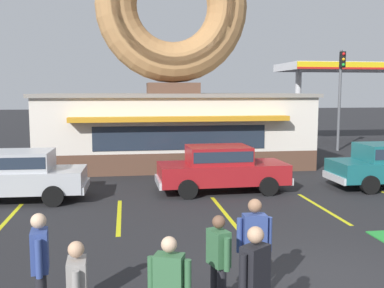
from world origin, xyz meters
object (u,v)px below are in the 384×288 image
(pedestrian_blue_sweater_man, at_px, (40,264))
(pedestrian_clipboard_woman, at_px, (255,282))
(pedestrian_leather_jacket_man, at_px, (218,259))
(car_silver, at_px, (15,174))
(trash_bin, at_px, (24,167))
(car_red, at_px, (221,167))
(traffic_light_pole, at_px, (341,87))
(pedestrian_beanie_man, at_px, (254,244))

(pedestrian_blue_sweater_man, relative_size, pedestrian_clipboard_woman, 1.00)
(pedestrian_leather_jacket_man, bearing_deg, pedestrian_blue_sweater_man, -179.75)
(car_silver, relative_size, trash_bin, 4.72)
(car_red, height_order, pedestrian_clipboard_woman, pedestrian_clipboard_woman)
(pedestrian_leather_jacket_man, distance_m, traffic_light_pole, 21.01)
(pedestrian_beanie_man, relative_size, trash_bin, 1.78)
(trash_bin, bearing_deg, traffic_light_pole, 20.41)
(pedestrian_clipboard_woman, bearing_deg, pedestrian_leather_jacket_man, 103.27)
(pedestrian_clipboard_woman, bearing_deg, car_red, 80.54)
(car_red, xyz_separation_m, pedestrian_clipboard_woman, (-1.58, -9.47, 0.08))
(car_red, relative_size, pedestrian_leather_jacket_man, 2.93)
(pedestrian_clipboard_woman, bearing_deg, car_silver, 119.43)
(pedestrian_clipboard_woman, xyz_separation_m, traffic_light_pole, (10.59, 18.87, 2.75))
(trash_bin, bearing_deg, car_red, -24.75)
(car_silver, relative_size, pedestrian_leather_jacket_man, 2.94)
(car_silver, bearing_deg, pedestrian_leather_jacket_man, -58.65)
(pedestrian_blue_sweater_man, bearing_deg, pedestrian_clipboard_woman, -20.37)
(pedestrian_blue_sweater_man, xyz_separation_m, pedestrian_clipboard_woman, (2.95, -1.10, 0.00))
(car_silver, height_order, traffic_light_pole, traffic_light_pole)
(car_red, relative_size, traffic_light_pole, 0.79)
(pedestrian_leather_jacket_man, bearing_deg, pedestrian_clipboard_woman, -76.73)
(car_silver, distance_m, car_red, 6.74)
(traffic_light_pole, bearing_deg, pedestrian_blue_sweater_man, -127.29)
(car_silver, xyz_separation_m, car_red, (6.74, 0.32, 0.00))
(car_silver, bearing_deg, pedestrian_blue_sweater_man, -74.65)
(car_silver, distance_m, pedestrian_leather_jacket_man, 9.41)
(pedestrian_leather_jacket_man, relative_size, traffic_light_pole, 0.27)
(trash_bin, xyz_separation_m, traffic_light_pole, (16.27, 6.05, 3.21))
(car_red, xyz_separation_m, trash_bin, (-7.26, 3.35, -0.37))
(pedestrian_blue_sweater_man, bearing_deg, pedestrian_leather_jacket_man, 0.25)
(trash_bin, bearing_deg, car_silver, -81.89)
(pedestrian_blue_sweater_man, bearing_deg, traffic_light_pole, 52.71)
(car_red, xyz_separation_m, pedestrian_blue_sweater_man, (-4.53, -8.38, 0.08))
(pedestrian_leather_jacket_man, relative_size, trash_bin, 1.61)
(car_red, relative_size, trash_bin, 4.72)
(pedestrian_blue_sweater_man, height_order, pedestrian_beanie_man, pedestrian_beanie_man)
(pedestrian_clipboard_woman, height_order, traffic_light_pole, traffic_light_pole)
(car_silver, height_order, pedestrian_clipboard_woman, pedestrian_clipboard_woman)
(car_silver, relative_size, pedestrian_beanie_man, 2.66)
(pedestrian_leather_jacket_man, height_order, pedestrian_clipboard_woman, pedestrian_clipboard_woman)
(car_silver, bearing_deg, pedestrian_beanie_man, -54.32)
(pedestrian_beanie_man, bearing_deg, pedestrian_blue_sweater_man, -174.79)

